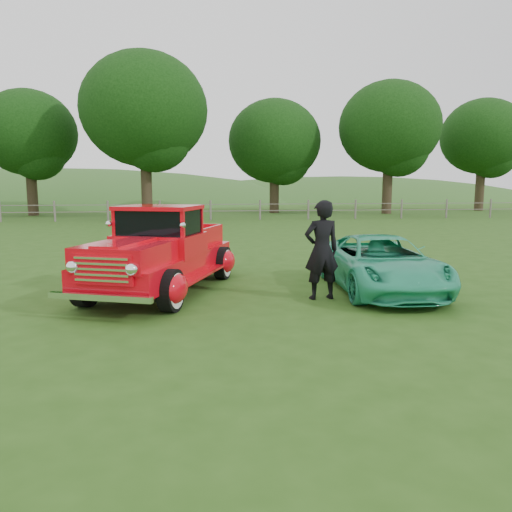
{
  "coord_description": "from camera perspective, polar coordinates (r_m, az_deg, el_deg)",
  "views": [
    {
      "loc": [
        -0.99,
        -8.12,
        2.24
      ],
      "look_at": [
        0.17,
        1.2,
        0.85
      ],
      "focal_mm": 35.0,
      "sensor_mm": 36.0,
      "label": 1
    }
  ],
  "objects": [
    {
      "name": "teal_sedan",
      "position": [
        10.67,
        14.11,
        -0.85
      ],
      "size": [
        2.06,
        4.19,
        1.15
      ],
      "primitive_type": "imported",
      "rotation": [
        0.0,
        0.0,
        -0.04
      ],
      "color": "#2BAF7F",
      "rests_on": "ground"
    },
    {
      "name": "tree_near_east",
      "position": [
        37.72,
        2.13,
        12.95
      ],
      "size": [
        6.8,
        6.8,
        8.33
      ],
      "color": "black",
      "rests_on": "ground"
    },
    {
      "name": "distant_hills",
      "position": [
        67.99,
        -9.67,
        2.53
      ],
      "size": [
        116.0,
        60.0,
        18.0
      ],
      "color": "#315B21",
      "rests_on": "ground"
    },
    {
      "name": "fence_line",
      "position": [
        30.18,
        -5.22,
        5.24
      ],
      "size": [
        48.0,
        0.12,
        1.2
      ],
      "color": "#6B625A",
      "rests_on": "ground"
    },
    {
      "name": "tree_far_east",
      "position": [
        44.66,
        24.52,
        12.29
      ],
      "size": [
        6.6,
        6.6,
        8.86
      ],
      "color": "black",
      "rests_on": "ground"
    },
    {
      "name": "red_pickup",
      "position": [
        10.42,
        -10.77,
        0.29
      ],
      "size": [
        3.41,
        5.28,
        1.78
      ],
      "rotation": [
        0.0,
        0.0,
        -0.35
      ],
      "color": "black",
      "rests_on": "ground"
    },
    {
      "name": "tree_mid_east",
      "position": [
        38.01,
        15.01,
        14.05
      ],
      "size": [
        7.2,
        7.2,
        9.44
      ],
      "color": "black",
      "rests_on": "ground"
    },
    {
      "name": "tree_mid_west",
      "position": [
        37.9,
        -24.58,
        12.65
      ],
      "size": [
        6.4,
        6.4,
        8.46
      ],
      "color": "black",
      "rests_on": "ground"
    },
    {
      "name": "tree_near_west",
      "position": [
        33.56,
        -12.66,
        15.99
      ],
      "size": [
        8.0,
        8.0,
        10.42
      ],
      "color": "black",
      "rests_on": "ground"
    },
    {
      "name": "man",
      "position": [
        9.64,
        7.51,
        0.68
      ],
      "size": [
        0.75,
        0.54,
        1.91
      ],
      "primitive_type": "imported",
      "rotation": [
        0.0,
        0.0,
        3.27
      ],
      "color": "black",
      "rests_on": "ground"
    },
    {
      "name": "ground",
      "position": [
        8.48,
        -0.12,
        -6.92
      ],
      "size": [
        140.0,
        140.0,
        0.0
      ],
      "primitive_type": "plane",
      "color": "#274B14",
      "rests_on": "ground"
    }
  ]
}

